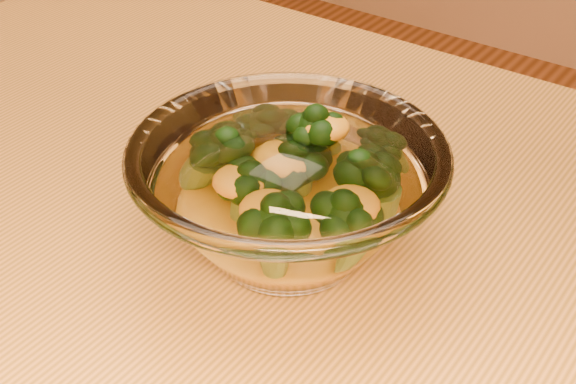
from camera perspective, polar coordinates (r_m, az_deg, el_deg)
The scene contains 4 objects.
table at distance 0.64m, azimuth 1.01°, elevation -13.39°, with size 1.20×0.80×0.75m.
glass_bowl at distance 0.56m, azimuth 0.00°, elevation -0.40°, with size 0.22×0.22×0.10m.
cheese_sauce at distance 0.58m, azimuth 0.00°, elevation -2.08°, with size 0.11×0.11×0.03m, color gold.
broccoli_heap at distance 0.56m, azimuth 0.37°, elevation 1.14°, with size 0.16×0.15×0.08m.
Camera 1 is at (0.24, -0.35, 1.13)m, focal length 50.00 mm.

